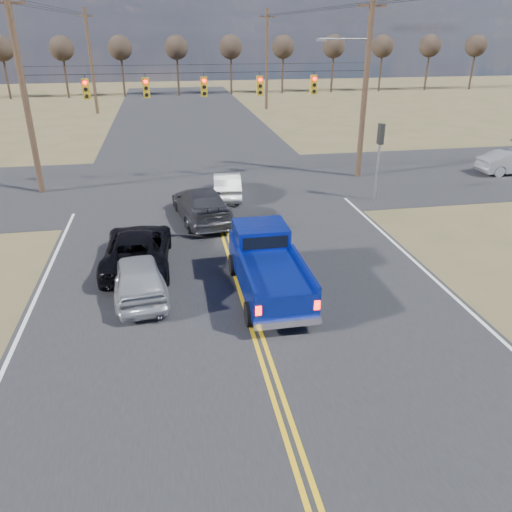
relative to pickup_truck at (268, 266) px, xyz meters
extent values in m
plane|color=brown|center=(-0.80, -4.78, -0.97)|extent=(160.00, 160.00, 0.00)
cube|color=#28282B|center=(-0.80, 5.22, -0.97)|extent=(14.00, 120.00, 0.02)
cube|color=#28282B|center=(-0.80, 13.22, -0.97)|extent=(120.00, 12.00, 0.02)
cylinder|color=#473323|center=(-9.80, 13.22, 4.03)|extent=(0.32, 0.32, 10.00)
cube|color=#473323|center=(-9.80, 13.22, 8.23)|extent=(1.60, 0.12, 0.12)
cylinder|color=#473323|center=(8.20, 13.22, 4.03)|extent=(0.32, 0.32, 10.00)
cube|color=#473323|center=(8.20, 13.22, 8.23)|extent=(1.60, 0.12, 0.12)
cylinder|color=black|center=(-0.80, 13.22, 5.03)|extent=(18.00, 0.02, 0.02)
cylinder|color=black|center=(-0.80, 13.22, 5.43)|extent=(18.00, 0.02, 0.02)
cube|color=#B28C14|center=(-6.80, 13.22, 4.33)|extent=(0.34, 0.24, 1.00)
cylinder|color=#FF0C05|center=(-6.80, 13.08, 4.66)|extent=(0.20, 0.06, 0.20)
cylinder|color=black|center=(-6.80, 13.08, 4.33)|extent=(0.20, 0.06, 0.20)
cylinder|color=black|center=(-6.80, 13.08, 4.00)|extent=(0.20, 0.06, 0.20)
cube|color=black|center=(-6.80, 13.05, 4.77)|extent=(0.24, 0.14, 0.03)
cube|color=#B28C14|center=(-3.80, 13.22, 4.33)|extent=(0.34, 0.24, 1.00)
cylinder|color=#FF0C05|center=(-3.80, 13.08, 4.66)|extent=(0.20, 0.06, 0.20)
cylinder|color=black|center=(-3.80, 13.08, 4.33)|extent=(0.20, 0.06, 0.20)
cylinder|color=black|center=(-3.80, 13.08, 4.00)|extent=(0.20, 0.06, 0.20)
cube|color=black|center=(-3.80, 13.05, 4.77)|extent=(0.24, 0.14, 0.03)
cube|color=#B28C14|center=(-0.80, 13.22, 4.33)|extent=(0.34, 0.24, 1.00)
cylinder|color=#FF0C05|center=(-0.80, 13.08, 4.66)|extent=(0.20, 0.06, 0.20)
cylinder|color=black|center=(-0.80, 13.08, 4.33)|extent=(0.20, 0.06, 0.20)
cylinder|color=black|center=(-0.80, 13.08, 4.00)|extent=(0.20, 0.06, 0.20)
cube|color=black|center=(-0.80, 13.05, 4.77)|extent=(0.24, 0.14, 0.03)
cube|color=#B28C14|center=(2.20, 13.22, 4.33)|extent=(0.34, 0.24, 1.00)
cylinder|color=#FF0C05|center=(2.20, 13.08, 4.66)|extent=(0.20, 0.06, 0.20)
cylinder|color=black|center=(2.20, 13.08, 4.33)|extent=(0.20, 0.06, 0.20)
cylinder|color=black|center=(2.20, 13.08, 4.00)|extent=(0.20, 0.06, 0.20)
cube|color=black|center=(2.20, 13.05, 4.77)|extent=(0.24, 0.14, 0.03)
cube|color=#B28C14|center=(5.20, 13.22, 4.33)|extent=(0.34, 0.24, 1.00)
cylinder|color=#FF0C05|center=(5.20, 13.08, 4.66)|extent=(0.20, 0.06, 0.20)
cylinder|color=black|center=(5.20, 13.08, 4.33)|extent=(0.20, 0.06, 0.20)
cylinder|color=black|center=(5.20, 13.08, 4.00)|extent=(0.20, 0.06, 0.20)
cube|color=black|center=(5.20, 13.05, 4.77)|extent=(0.24, 0.14, 0.03)
cylinder|color=slate|center=(7.40, 8.72, 0.63)|extent=(0.12, 0.12, 3.20)
cube|color=black|center=(7.40, 8.72, 2.43)|extent=(0.24, 0.34, 1.00)
cylinder|color=slate|center=(6.80, 13.22, 6.63)|extent=(2.80, 0.10, 0.10)
cube|color=slate|center=(5.50, 13.22, 6.58)|extent=(0.55, 0.22, 0.14)
cylinder|color=#473323|center=(-9.80, 41.22, 4.03)|extent=(0.32, 0.32, 10.00)
cube|color=#473323|center=(-9.80, 41.22, 8.23)|extent=(1.60, 0.12, 0.12)
cylinder|color=#473323|center=(8.20, 41.22, 4.03)|extent=(0.32, 0.32, 10.00)
cube|color=#473323|center=(8.20, 41.22, 8.23)|extent=(1.60, 0.12, 0.12)
cylinder|color=black|center=(7.50, 12.22, 8.33)|extent=(0.02, 58.00, 0.02)
cylinder|color=black|center=(8.20, 12.22, 8.33)|extent=(0.02, 58.00, 0.02)
cylinder|color=black|center=(8.90, 12.22, 8.33)|extent=(0.02, 58.00, 0.02)
cylinder|color=#33261C|center=(-21.80, 55.22, 1.78)|extent=(0.28, 0.28, 5.50)
sphere|color=#2D231C|center=(-21.80, 55.22, 4.93)|extent=(3.00, 3.00, 3.00)
cylinder|color=#33261C|center=(-14.80, 55.22, 1.78)|extent=(0.28, 0.28, 5.50)
sphere|color=#2D231C|center=(-14.80, 55.22, 4.93)|extent=(3.00, 3.00, 3.00)
cylinder|color=#33261C|center=(-7.80, 55.22, 1.78)|extent=(0.28, 0.28, 5.50)
sphere|color=#2D231C|center=(-7.80, 55.22, 4.93)|extent=(3.00, 3.00, 3.00)
cylinder|color=#33261C|center=(-0.80, 55.22, 1.78)|extent=(0.28, 0.28, 5.50)
sphere|color=#2D231C|center=(-0.80, 55.22, 4.93)|extent=(3.00, 3.00, 3.00)
cylinder|color=#33261C|center=(6.20, 55.22, 1.78)|extent=(0.28, 0.28, 5.50)
sphere|color=#2D231C|center=(6.20, 55.22, 4.93)|extent=(3.00, 3.00, 3.00)
cylinder|color=#33261C|center=(13.20, 55.22, 1.78)|extent=(0.28, 0.28, 5.50)
sphere|color=#2D231C|center=(13.20, 55.22, 4.93)|extent=(3.00, 3.00, 3.00)
cylinder|color=#33261C|center=(20.20, 55.22, 1.78)|extent=(0.28, 0.28, 5.50)
sphere|color=#2D231C|center=(20.20, 55.22, 4.93)|extent=(3.00, 3.00, 3.00)
cylinder|color=#33261C|center=(27.20, 55.22, 1.78)|extent=(0.28, 0.28, 5.50)
sphere|color=#2D231C|center=(27.20, 55.22, 4.93)|extent=(3.00, 3.00, 3.00)
cylinder|color=#33261C|center=(34.20, 55.22, 1.78)|extent=(0.28, 0.28, 5.50)
sphere|color=#2D231C|center=(34.20, 55.22, 4.93)|extent=(3.00, 3.00, 3.00)
cylinder|color=#33261C|center=(41.20, 55.22, 1.78)|extent=(0.28, 0.28, 5.50)
sphere|color=#2D231C|center=(41.20, 55.22, 4.93)|extent=(3.00, 3.00, 3.00)
cylinder|color=black|center=(-0.90, -1.91, -0.58)|extent=(0.31, 0.77, 0.77)
cylinder|color=black|center=(0.92, -1.90, -0.58)|extent=(0.31, 0.77, 0.77)
cylinder|color=black|center=(-0.92, 1.54, -0.58)|extent=(0.31, 0.77, 0.77)
cylinder|color=black|center=(0.90, 1.55, -0.58)|extent=(0.31, 0.77, 0.77)
cube|color=navy|center=(0.00, -0.18, -0.10)|extent=(1.95, 5.18, 0.96)
cube|color=navy|center=(-0.01, 1.21, 0.68)|extent=(1.78, 1.64, 0.69)
cube|color=black|center=(0.00, 0.41, 0.68)|extent=(1.53, 0.07, 0.43)
cube|color=navy|center=(-0.90, -1.19, 0.47)|extent=(0.12, 3.16, 0.19)
cube|color=navy|center=(0.92, -1.18, 0.47)|extent=(0.12, 3.16, 0.19)
cube|color=navy|center=(0.02, -2.75, 0.09)|extent=(1.92, 0.09, 0.57)
cube|color=silver|center=(0.02, -2.81, -0.44)|extent=(1.96, 0.18, 0.21)
cube|color=#FF0C05|center=(-0.83, -2.79, 0.04)|extent=(0.17, 0.06, 0.29)
cube|color=#FF0C05|center=(0.86, -2.78, 0.04)|extent=(0.17, 0.06, 0.29)
imported|color=#9D9FA5|center=(-4.22, 0.60, -0.25)|extent=(2.16, 4.39, 1.44)
imported|color=black|center=(-4.32, 2.90, -0.26)|extent=(2.56, 5.17, 1.41)
imported|color=#BDBDBD|center=(0.00, 10.72, -0.32)|extent=(1.74, 4.04, 1.29)
imported|color=#35353A|center=(-1.60, 7.43, -0.22)|extent=(2.79, 5.39, 1.49)
camera|label=1|loc=(-3.00, -14.48, 7.14)|focal=35.00mm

